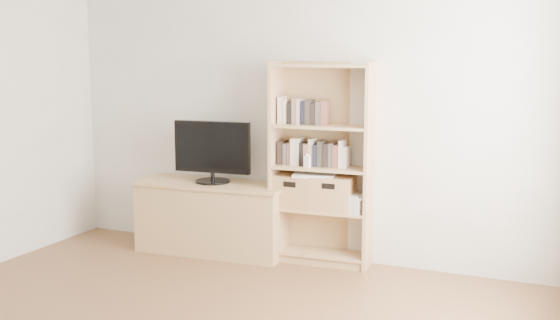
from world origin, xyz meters
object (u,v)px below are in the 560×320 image
Objects in this scene: basket_left at (296,191)px; laptop at (314,175)px; baby_monitor at (307,162)px; television at (212,151)px; bookshelf at (321,164)px; basket_right at (333,193)px; tv_stand at (213,219)px.

laptop reaches higher than basket_left.
laptop is (0.03, 0.08, -0.12)m from baby_monitor.
basket_left is at bearing 0.64° from television.
bookshelf reaches higher than baby_monitor.
baby_monitor is 0.28× the size of basket_right.
laptop is (0.94, 0.07, -0.15)m from television.
basket_right is at bearing -2.60° from bookshelf.
television is 7.22× the size of baby_monitor.
baby_monitor is 0.15m from laptop.
baby_monitor is at bearing -31.84° from basket_left.
tv_stand is 13.63× the size of baby_monitor.
bookshelf is (1.00, 0.10, 0.55)m from tv_stand.
bookshelf is 1.01m from television.
tv_stand is 0.61m from television.
laptop is at bearing 74.25° from baby_monitor.
bookshelf is 0.26m from basket_right.
basket_right reaches higher than basket_left.
television reaches higher than basket_left.
tv_stand is at bearing -171.23° from baby_monitor.
basket_right is 1.00× the size of laptop.
laptop is (0.94, 0.07, 0.46)m from tv_stand.
tv_stand is 1.08m from baby_monitor.
television is at bearing -175.18° from basket_left.
basket_left is (0.77, 0.08, 0.31)m from tv_stand.
bookshelf reaches higher than basket_left.
television is 2.11× the size of basket_left.
laptop is (-0.16, -0.03, 0.15)m from basket_right.
basket_right is (1.10, 0.10, -0.30)m from television.
basket_left is at bearing 158.19° from baby_monitor.
baby_monitor is (-0.09, -0.10, 0.03)m from bookshelf.
baby_monitor is at bearing -135.00° from bookshelf.
basket_left is (0.77, 0.08, -0.31)m from television.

